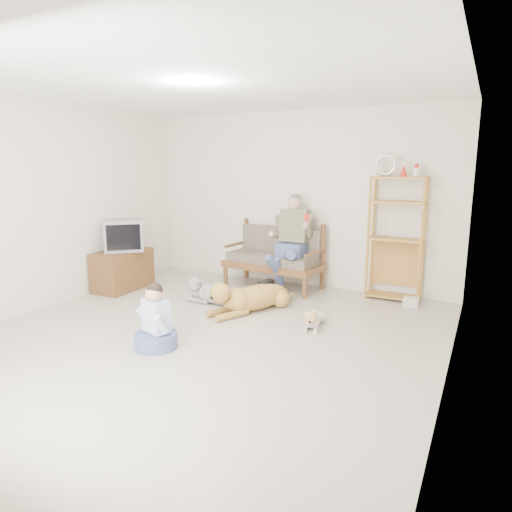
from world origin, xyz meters
The scene contains 16 objects.
floor centered at (0.00, 0.00, 0.00)m, with size 5.50×5.50×0.00m, color #BEB6A7.
ceiling centered at (0.00, 0.00, 2.70)m, with size 5.50×5.50×0.00m, color white.
wall_back centered at (0.00, 2.75, 1.35)m, with size 5.00×5.00×0.00m, color silver.
wall_left centered at (-2.50, 0.00, 1.35)m, with size 5.50×5.50×0.00m, color silver.
wall_right centered at (2.50, 0.00, 1.35)m, with size 5.50×5.50×0.00m, color silver.
loveseat centered at (-0.21, 2.43, 0.49)m, with size 1.56×0.84×0.95m.
man centered at (0.08, 2.22, 0.67)m, with size 0.55×0.79×1.28m.
etagere centered at (1.59, 2.55, 0.89)m, with size 0.77×0.34×2.03m.
book_stack centered at (1.88, 2.31, 0.06)m, with size 0.20×0.14×0.12m, color white.
tv_stand centered at (-2.23, 1.20, 0.30)m, with size 0.51×0.91×0.60m.
crt_tv centered at (-2.20, 1.24, 0.84)m, with size 0.73×0.72×0.47m.
wall_outlet centered at (-1.25, 2.73, 0.30)m, with size 0.12×0.02×0.08m, color white.
golden_retriever centered at (0.02, 1.13, 0.18)m, with size 0.78×1.41×0.45m.
shaggy_dog centered at (-0.54, 1.20, 0.14)m, with size 1.16×0.28×0.34m.
terrier centered at (0.97, 0.94, 0.10)m, with size 0.29×0.66×0.25m.
child centered at (-0.28, -0.38, 0.25)m, with size 0.45×0.45×0.70m.
Camera 1 is at (2.72, -3.92, 1.90)m, focal length 32.00 mm.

